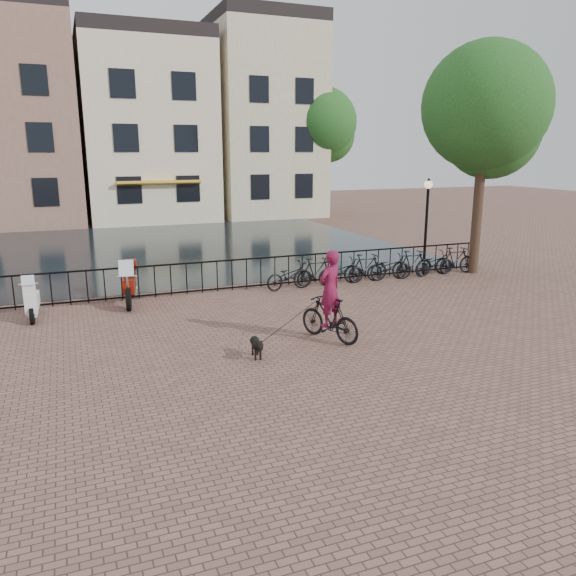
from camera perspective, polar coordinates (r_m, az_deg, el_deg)
name	(u,v)px	position (r m, az deg, el deg)	size (l,w,h in m)	color
ground	(343,379)	(11.49, 5.58, -9.15)	(100.00, 100.00, 0.00)	brown
canal_water	(179,247)	(27.50, -11.05, 4.16)	(20.00, 20.00, 0.00)	black
railing	(232,275)	(18.50, -5.71, 1.33)	(20.00, 0.05, 1.02)	black
canal_house_left	(11,118)	(39.53, -26.30, 15.20)	(7.50, 9.00, 12.80)	brown
canal_house_mid	(145,129)	(39.78, -14.28, 15.41)	(8.00, 9.50, 11.80)	beige
canal_house_right	(260,119)	(41.67, -2.91, 16.74)	(7.00, 9.00, 13.30)	#B7AE88
tree_near_right	(486,107)	(21.90, 19.45, 16.97)	(4.48, 4.48, 8.24)	black
tree_far_right	(322,123)	(40.17, 3.47, 16.42)	(4.76, 4.76, 8.76)	black
lamp_post	(427,211)	(20.96, 13.94, 7.65)	(0.30, 0.30, 3.45)	black
cyclist	(330,301)	(13.44, 4.27, -1.33)	(1.23, 1.93, 2.57)	black
dog	(256,347)	(12.48, -3.22, -5.98)	(0.34, 0.77, 0.50)	black
motorcycle	(129,279)	(17.36, -15.83, 0.93)	(0.85, 2.20, 1.53)	maroon
scooter	(32,294)	(16.73, -24.58, -0.56)	(0.46, 1.48, 1.37)	white
parked_bike_0	(290,276)	(18.52, 0.17, 1.24)	(0.60, 1.72, 0.90)	black
parked_bike_1	(316,272)	(18.87, 2.85, 1.62)	(0.47, 1.66, 1.00)	black
parked_bike_2	(341,271)	(19.29, 5.43, 1.69)	(0.60, 1.72, 0.90)	black
parked_bike_3	(366,268)	(19.72, 7.89, 2.03)	(0.47, 1.66, 1.00)	black
parked_bike_4	(389,267)	(20.21, 10.24, 2.08)	(0.60, 1.72, 0.90)	black
parked_bike_5	(412,264)	(20.71, 12.49, 2.39)	(0.47, 1.66, 1.00)	black
parked_bike_6	(434,263)	(21.26, 14.61, 2.43)	(0.60, 1.72, 0.90)	black
parked_bike_7	(455,260)	(21.81, 16.64, 2.71)	(0.47, 1.66, 1.00)	black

